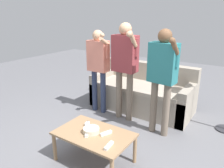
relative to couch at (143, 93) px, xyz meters
name	(u,v)px	position (x,y,z in m)	size (l,w,h in m)	color
ground_plane	(97,148)	(0.09, -1.52, -0.30)	(12.00, 12.00, 0.00)	slate
couch	(143,93)	(0.00, 0.00, 0.00)	(1.83, 0.83, 0.82)	#9E9384
coffee_table	(94,137)	(0.22, -1.74, 0.04)	(0.90, 0.56, 0.38)	#997551
snack_bowl	(91,130)	(0.18, -1.75, 0.12)	(0.19, 0.19, 0.06)	beige
game_remote_nunchuk	(87,123)	(0.03, -1.64, 0.11)	(0.06, 0.09, 0.05)	white
player_left	(98,62)	(-0.60, -0.56, 0.62)	(0.43, 0.28, 1.45)	#2D3856
player_center	(125,61)	(-0.07, -0.56, 0.70)	(0.47, 0.37, 1.59)	#756656
player_right	(162,71)	(0.60, -0.69, 0.67)	(0.45, 0.37, 1.53)	#756656
game_remote_wand_near	(88,133)	(0.17, -1.81, 0.10)	(0.10, 0.15, 0.03)	white
game_remote_wand_far	(106,133)	(0.35, -1.69, 0.10)	(0.09, 0.15, 0.03)	white
game_remote_wand_spare	(109,146)	(0.52, -1.87, 0.10)	(0.05, 0.16, 0.03)	white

